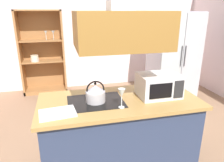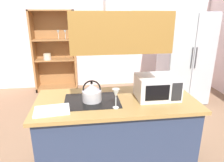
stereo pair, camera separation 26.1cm
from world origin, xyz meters
TOP-DOWN VIEW (x-y plane):
  - ground_plane at (0.00, 0.00)m, footprint 7.80×7.80m
  - wall_back at (0.00, 3.00)m, footprint 6.00×0.12m
  - kitchen_island at (0.12, -0.08)m, footprint 1.78×0.83m
  - range_hood at (0.12, -0.08)m, footprint 0.90×0.70m
  - refrigerator at (1.81, 1.78)m, footprint 0.90×0.78m
  - dish_cabinet at (-0.90, 2.78)m, footprint 0.97×0.40m
  - kettle at (-0.15, -0.08)m, footprint 0.21×0.21m
  - cutting_board at (-0.55, -0.28)m, footprint 0.37×0.28m
  - microwave at (0.58, -0.09)m, footprint 0.46×0.35m
  - wine_glass_on_counter at (0.08, -0.29)m, footprint 0.08×0.08m

SIDE VIEW (x-z plane):
  - ground_plane at x=0.00m, z-range 0.00..0.00m
  - kitchen_island at x=0.12m, z-range 0.00..0.90m
  - dish_cabinet at x=-0.90m, z-range -0.10..1.75m
  - cutting_board at x=-0.55m, z-range 0.90..0.92m
  - refrigerator at x=1.81m, z-range 0.00..1.82m
  - kettle at x=-0.15m, z-range 0.88..1.12m
  - microwave at x=0.58m, z-range 0.90..1.16m
  - wine_glass_on_counter at x=0.08m, z-range 0.95..1.16m
  - wall_back at x=0.00m, z-range 0.00..2.70m
  - range_hood at x=0.12m, z-range 1.16..2.38m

